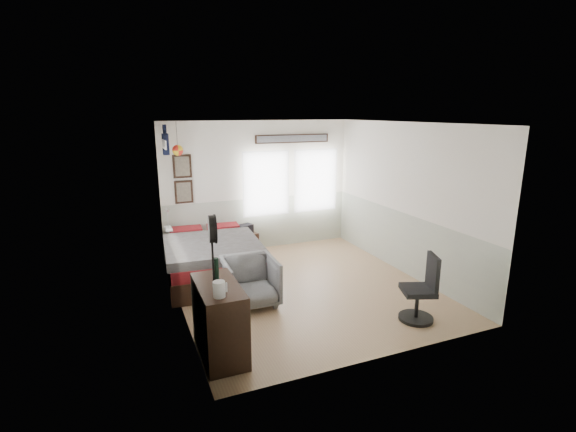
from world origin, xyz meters
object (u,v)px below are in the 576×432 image
Objects in this scene: armchair at (250,281)px; nightstand at (245,244)px; dresser at (219,320)px; bed at (212,258)px; task_chair at (421,294)px.

armchair reaches higher than nightstand.
armchair is (0.74, 1.16, -0.08)m from dresser.
task_chair is at bearing -44.45° from bed.
nightstand is at bearing 133.31° from task_chair.
task_chair is at bearing -32.27° from armchair.
armchair reaches higher than bed.
bed is 2.84× the size of armchair.
nightstand is at bearing 77.04° from armchair.
bed is 2.51m from dresser.
bed is 5.05× the size of nightstand.
bed is 2.29× the size of dresser.
armchair is 2.49m from task_chair.
nightstand is at bearing 68.57° from dresser.
nightstand is 3.92m from task_chair.
task_chair reaches higher than nightstand.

